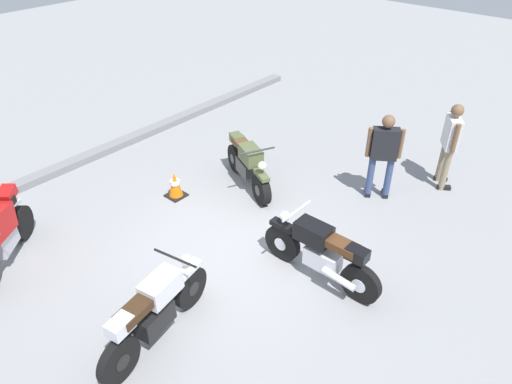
{
  "coord_description": "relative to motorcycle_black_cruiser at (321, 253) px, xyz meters",
  "views": [
    {
      "loc": [
        -4.29,
        -4.3,
        5.25
      ],
      "look_at": [
        0.84,
        0.14,
        0.75
      ],
      "focal_mm": 33.01,
      "sensor_mm": 36.0,
      "label": 1
    }
  ],
  "objects": [
    {
      "name": "motorcycle_olive_vintage",
      "position": [
        1.3,
        2.65,
        -0.03
      ],
      "size": [
        1.05,
        1.83,
        1.07
      ],
      "rotation": [
        0.0,
        0.0,
        4.26
      ],
      "color": "black",
      "rests_on": "ground"
    },
    {
      "name": "traffic_cone",
      "position": [
        0.06,
        3.47,
        -0.26
      ],
      "size": [
        0.36,
        0.36,
        0.53
      ],
      "color": "black",
      "rests_on": "ground"
    },
    {
      "name": "motorcycle_black_cruiser",
      "position": [
        0.0,
        0.0,
        0.0
      ],
      "size": [
        0.7,
        2.09,
        1.09
      ],
      "rotation": [
        0.0,
        0.0,
        1.58
      ],
      "color": "black",
      "rests_on": "ground"
    },
    {
      "name": "motorcycle_silver_cruiser",
      "position": [
        -2.4,
        0.99,
        0.0
      ],
      "size": [
        2.08,
        0.69,
        1.09
      ],
      "rotation": [
        0.0,
        0.0,
        0.18
      ],
      "color": "black",
      "rests_on": "ground"
    },
    {
      "name": "curb_edge",
      "position": [
        -0.49,
        6.07,
        -0.45
      ],
      "size": [
        14.0,
        0.3,
        0.15
      ],
      "primitive_type": "cube",
      "color": "gray",
      "rests_on": "ground"
    },
    {
      "name": "person_in_black_shirt",
      "position": [
        2.66,
        0.45,
        0.49
      ],
      "size": [
        0.51,
        0.6,
        1.75
      ],
      "rotation": [
        0.0,
        0.0,
        0.6
      ],
      "color": "#384772",
      "rests_on": "ground"
    },
    {
      "name": "person_in_white_shirt",
      "position": [
        3.91,
        -0.32,
        0.5
      ],
      "size": [
        0.61,
        0.51,
        1.77
      ],
      "rotation": [
        0.0,
        0.0,
        5.3
      ],
      "color": "gray",
      "rests_on": "ground"
    },
    {
      "name": "ground_plane",
      "position": [
        -0.49,
        1.47,
        -0.52
      ],
      "size": [
        40.0,
        40.0,
        0.0
      ],
      "primitive_type": "plane",
      "color": "gray"
    }
  ]
}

